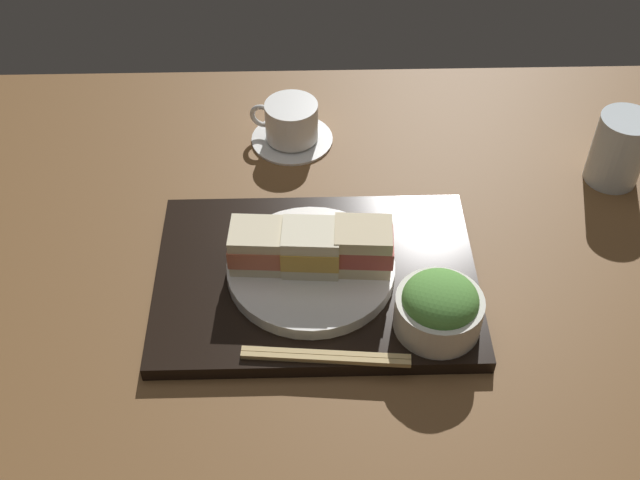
{
  "coord_description": "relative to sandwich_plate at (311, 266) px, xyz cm",
  "views": [
    {
      "loc": [
        4.15,
        -68.39,
        77.39
      ],
      "look_at": [
        5.97,
        3.14,
        5.0
      ],
      "focal_mm": 44.24,
      "sensor_mm": 36.0,
      "label": 1
    }
  ],
  "objects": [
    {
      "name": "sandwich_plate",
      "position": [
        0.0,
        0.0,
        0.0
      ],
      "size": [
        21.56,
        21.56,
        1.79
      ],
      "primitive_type": "cylinder",
      "color": "silver",
      "rests_on": "serving_tray"
    },
    {
      "name": "salad_bowl",
      "position": [
        15.09,
        -9.24,
        2.49
      ],
      "size": [
        10.6,
        10.6,
        7.21
      ],
      "color": "silver",
      "rests_on": "serving_tray"
    },
    {
      "name": "coffee_cup",
      "position": [
        -2.58,
        30.0,
        0.2
      ],
      "size": [
        13.03,
        12.83,
        6.78
      ],
      "color": "white",
      "rests_on": "ground_plane"
    },
    {
      "name": "sandwich_far",
      "position": [
        6.5,
        -0.28,
        3.99
      ],
      "size": [
        7.93,
        6.14,
        6.19
      ],
      "color": "beige",
      "rests_on": "sandwich_plate"
    },
    {
      "name": "chopsticks_pair",
      "position": [
        1.48,
        -13.89,
        -0.54
      ],
      "size": [
        19.95,
        3.24,
        0.7
      ],
      "color": "tan",
      "rests_on": "serving_tray"
    },
    {
      "name": "sandwich_near",
      "position": [
        -6.5,
        0.28,
        3.71
      ],
      "size": [
        7.7,
        6.36,
        5.63
      ],
      "color": "beige",
      "rests_on": "sandwich_plate"
    },
    {
      "name": "sandwich_middle",
      "position": [
        -0.0,
        -0.0,
        3.93
      ],
      "size": [
        7.58,
        6.36,
        6.07
      ],
      "color": "#EFE5C1",
      "rests_on": "sandwich_plate"
    },
    {
      "name": "drinking_glass",
      "position": [
        45.05,
        19.67,
        2.55
      ],
      "size": [
        7.8,
        7.8,
        10.94
      ],
      "primitive_type": "cylinder",
      "color": "silver",
      "rests_on": "ground_plane"
    },
    {
      "name": "serving_tray",
      "position": [
        0.66,
        -0.87,
        -1.91
      ],
      "size": [
        41.45,
        29.34,
        2.02
      ],
      "primitive_type": "cube",
      "color": "black",
      "rests_on": "ground_plane"
    },
    {
      "name": "ground_plane",
      "position": [
        -4.73,
        -0.43,
        -4.42
      ],
      "size": [
        140.0,
        100.0,
        3.0
      ],
      "primitive_type": "cube",
      "color": "brown"
    }
  ]
}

